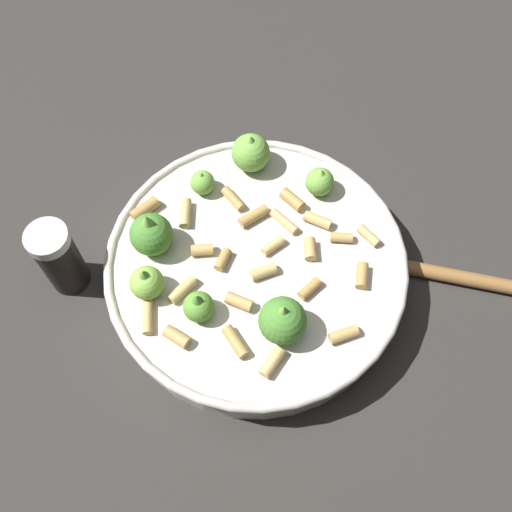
# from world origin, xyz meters

# --- Properties ---
(ground_plane) EXTENTS (2.40, 2.40, 0.00)m
(ground_plane) POSITION_xyz_m (0.00, 0.00, 0.00)
(ground_plane) COLOR #2D2B28
(cooking_pan) EXTENTS (0.31, 0.31, 0.10)m
(cooking_pan) POSITION_xyz_m (-0.00, -0.00, 0.03)
(cooking_pan) COLOR beige
(cooking_pan) RESTS_ON ground
(pepper_shaker) EXTENTS (0.04, 0.04, 0.09)m
(pepper_shaker) POSITION_xyz_m (-0.01, -0.20, 0.05)
(pepper_shaker) COLOR black
(pepper_shaker) RESTS_ON ground
(wooden_spoon) EXTENTS (0.09, 0.25, 0.02)m
(wooden_spoon) POSITION_xyz_m (0.01, 0.21, 0.01)
(wooden_spoon) COLOR olive
(wooden_spoon) RESTS_ON ground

